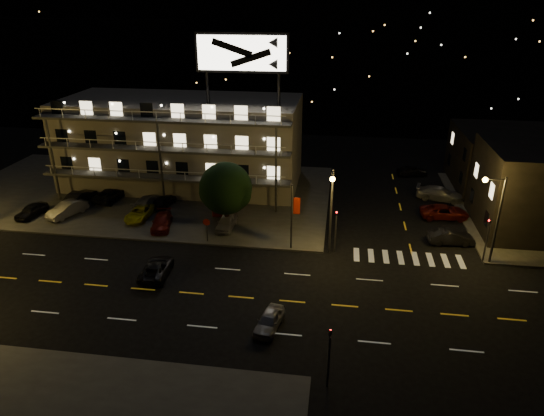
# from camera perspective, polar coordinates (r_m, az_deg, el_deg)

# --- Properties ---
(ground) EXTENTS (140.00, 140.00, 0.00)m
(ground) POSITION_cam_1_polar(r_m,az_deg,el_deg) (38.79, -6.60, -10.16)
(ground) COLOR black
(ground) RESTS_ON ground
(curb_nw) EXTENTS (44.00, 24.00, 0.15)m
(curb_nw) POSITION_cam_1_polar(r_m,az_deg,el_deg) (59.93, -14.88, 1.83)
(curb_nw) COLOR #3B3B39
(curb_nw) RESTS_ON ground
(curb_ne) EXTENTS (16.00, 24.00, 0.15)m
(curb_ne) POSITION_cam_1_polar(r_m,az_deg,el_deg) (59.25, 28.38, -0.57)
(curb_ne) COLOR #3B3B39
(curb_ne) RESTS_ON ground
(motel) EXTENTS (28.00, 13.80, 18.10)m
(motel) POSITION_cam_1_polar(r_m,az_deg,el_deg) (60.31, -10.42, 7.66)
(motel) COLOR gray
(motel) RESTS_ON ground
(side_bldg_back) EXTENTS (14.06, 12.00, 7.00)m
(side_bldg_back) POSITION_cam_1_polar(r_m,az_deg,el_deg) (65.25, 26.79, 5.01)
(side_bldg_back) COLOR black
(side_bldg_back) RESTS_ON ground
(hill_backdrop) EXTENTS (120.00, 25.00, 24.00)m
(hill_backdrop) POSITION_cam_1_polar(r_m,az_deg,el_deg) (101.47, -0.26, 17.92)
(hill_backdrop) COLOR black
(hill_backdrop) RESTS_ON ground
(streetlight_nc) EXTENTS (0.44, 1.92, 8.00)m
(streetlight_nc) POSITION_cam_1_polar(r_m,az_deg,el_deg) (42.36, 7.00, 0.48)
(streetlight_nc) COLOR #2D2D30
(streetlight_nc) RESTS_ON ground
(streetlight_ne) EXTENTS (1.92, 0.44, 8.00)m
(streetlight_ne) POSITION_cam_1_polar(r_m,az_deg,el_deg) (44.69, 24.75, -0.36)
(streetlight_ne) COLOR #2D2D30
(streetlight_ne) RESTS_ON ground
(signal_nw) EXTENTS (0.20, 0.27, 4.60)m
(signal_nw) POSITION_cam_1_polar(r_m,az_deg,el_deg) (43.85, 7.52, -2.15)
(signal_nw) COLOR #2D2D30
(signal_nw) RESTS_ON ground
(signal_sw) EXTENTS (0.20, 0.27, 4.60)m
(signal_sw) POSITION_cam_1_polar(r_m,az_deg,el_deg) (29.42, 6.73, -16.49)
(signal_sw) COLOR #2D2D30
(signal_sw) RESTS_ON ground
(signal_ne) EXTENTS (0.27, 0.20, 4.60)m
(signal_ne) POSITION_cam_1_polar(r_m,az_deg,el_deg) (45.76, 24.02, -2.99)
(signal_ne) COLOR #2D2D30
(signal_ne) RESTS_ON ground
(banner_north) EXTENTS (0.83, 0.16, 6.40)m
(banner_north) POSITION_cam_1_polar(r_m,az_deg,el_deg) (43.57, 2.43, -0.89)
(banner_north) COLOR #2D2D30
(banner_north) RESTS_ON ground
(stop_sign) EXTENTS (0.91, 0.11, 2.61)m
(stop_sign) POSITION_cam_1_polar(r_m,az_deg,el_deg) (45.87, -7.69, -2.15)
(stop_sign) COLOR #2D2D30
(stop_sign) RESTS_ON ground
(tree) EXTENTS (5.39, 5.19, 6.78)m
(tree) POSITION_cam_1_polar(r_m,az_deg,el_deg) (47.54, -5.52, 2.15)
(tree) COLOR black
(tree) RESTS_ON curb_nw
(lot_car_0) EXTENTS (2.18, 4.05, 1.31)m
(lot_car_0) POSITION_cam_1_polar(r_m,az_deg,el_deg) (57.01, -26.46, -0.27)
(lot_car_0) COLOR black
(lot_car_0) RESTS_ON curb_nw
(lot_car_1) EXTENTS (3.11, 4.76, 1.48)m
(lot_car_1) POSITION_cam_1_polar(r_m,az_deg,el_deg) (55.57, -22.98, -0.12)
(lot_car_1) COLOR gray
(lot_car_1) RESTS_ON curb_nw
(lot_car_2) EXTENTS (2.16, 4.45, 1.22)m
(lot_car_2) POSITION_cam_1_polar(r_m,az_deg,el_deg) (52.45, -15.29, -0.56)
(lot_car_2) COLOR #C3C012
(lot_car_2) RESTS_ON curb_nw
(lot_car_3) EXTENTS (2.62, 4.63, 1.27)m
(lot_car_3) POSITION_cam_1_polar(r_m,az_deg,el_deg) (49.83, -12.85, -1.58)
(lot_car_3) COLOR #5E130D
(lot_car_3) RESTS_ON curb_nw
(lot_car_4) EXTENTS (1.63, 3.94, 1.33)m
(lot_car_4) POSITION_cam_1_polar(r_m,az_deg,el_deg) (48.59, -5.39, -1.68)
(lot_car_4) COLOR gray
(lot_car_4) RESTS_ON curb_nw
(lot_car_5) EXTENTS (2.13, 4.69, 1.49)m
(lot_car_5) POSITION_cam_1_polar(r_m,az_deg,el_deg) (58.26, -21.65, 1.16)
(lot_car_5) COLOR black
(lot_car_5) RESTS_ON curb_nw
(lot_car_6) EXTENTS (2.74, 5.03, 1.34)m
(lot_car_6) POSITION_cam_1_polar(r_m,az_deg,el_deg) (58.21, -18.49, 1.52)
(lot_car_6) COLOR black
(lot_car_6) RESTS_ON curb_nw
(lot_car_7) EXTENTS (2.42, 4.91, 1.37)m
(lot_car_7) POSITION_cam_1_polar(r_m,az_deg,el_deg) (54.84, -14.43, 0.70)
(lot_car_7) COLOR gray
(lot_car_7) RESTS_ON curb_nw
(lot_car_8) EXTENTS (2.13, 3.94, 1.27)m
(lot_car_8) POSITION_cam_1_polar(r_m,az_deg,el_deg) (54.81, -12.62, 0.81)
(lot_car_8) COLOR black
(lot_car_8) RESTS_ON curb_nw
(lot_car_9) EXTENTS (1.65, 4.10, 1.33)m
(lot_car_9) POSITION_cam_1_polar(r_m,az_deg,el_deg) (52.41, -5.87, 0.23)
(lot_car_9) COLOR #5E130D
(lot_car_9) RESTS_ON curb_nw
(side_car_0) EXTENTS (4.35, 1.86, 1.39)m
(side_car_0) POSITION_cam_1_polar(r_m,az_deg,el_deg) (48.67, 20.30, -3.25)
(side_car_0) COLOR black
(side_car_0) RESTS_ON ground
(side_car_1) EXTENTS (5.15, 2.67, 1.39)m
(side_car_1) POSITION_cam_1_polar(r_m,az_deg,el_deg) (54.14, 19.63, -0.44)
(side_car_1) COLOR #5E130D
(side_car_1) RESTS_ON ground
(side_car_2) EXTENTS (5.59, 3.25, 1.52)m
(side_car_2) POSITION_cam_1_polar(r_m,az_deg,el_deg) (58.83, 19.14, 1.60)
(side_car_2) COLOR gray
(side_car_2) RESTS_ON ground
(side_car_3) EXTENTS (4.18, 2.46, 1.33)m
(side_car_3) POSITION_cam_1_polar(r_m,az_deg,el_deg) (66.08, 16.16, 4.26)
(side_car_3) COLOR black
(side_car_3) RESTS_ON ground
(road_car_east) EXTENTS (2.08, 3.80, 1.22)m
(road_car_east) POSITION_cam_1_polar(r_m,az_deg,el_deg) (34.86, -0.33, -13.10)
(road_car_east) COLOR gray
(road_car_east) RESTS_ON ground
(road_car_west) EXTENTS (2.45, 4.75, 1.28)m
(road_car_west) POSITION_cam_1_polar(r_m,az_deg,el_deg) (41.88, -13.44, -6.93)
(road_car_west) COLOR black
(road_car_west) RESTS_ON ground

